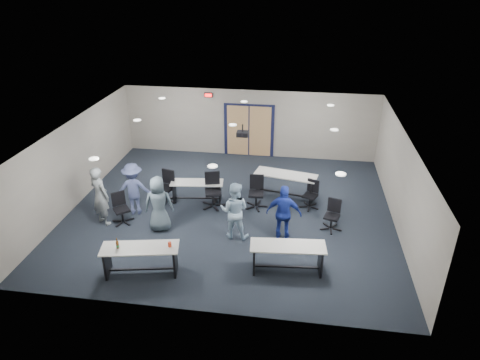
# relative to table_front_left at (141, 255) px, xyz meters

# --- Properties ---
(floor) EXTENTS (10.00, 10.00, 0.00)m
(floor) POSITION_rel_table_front_left_xyz_m (1.70, 3.39, -0.53)
(floor) COLOR black
(floor) RESTS_ON ground
(back_wall) EXTENTS (10.00, 0.04, 2.70)m
(back_wall) POSITION_rel_table_front_left_xyz_m (1.70, 7.89, 0.82)
(back_wall) COLOR gray
(back_wall) RESTS_ON floor
(front_wall) EXTENTS (10.00, 0.04, 2.70)m
(front_wall) POSITION_rel_table_front_left_xyz_m (1.70, -1.11, 0.82)
(front_wall) COLOR gray
(front_wall) RESTS_ON floor
(left_wall) EXTENTS (0.04, 9.00, 2.70)m
(left_wall) POSITION_rel_table_front_left_xyz_m (-3.30, 3.39, 0.82)
(left_wall) COLOR gray
(left_wall) RESTS_ON floor
(right_wall) EXTENTS (0.04, 9.00, 2.70)m
(right_wall) POSITION_rel_table_front_left_xyz_m (6.70, 3.39, 0.82)
(right_wall) COLOR gray
(right_wall) RESTS_ON floor
(ceiling) EXTENTS (10.00, 9.00, 0.04)m
(ceiling) POSITION_rel_table_front_left_xyz_m (1.70, 3.39, 2.17)
(ceiling) COLOR white
(ceiling) RESTS_ON back_wall
(double_door) EXTENTS (2.00, 0.07, 2.20)m
(double_door) POSITION_rel_table_front_left_xyz_m (1.70, 7.85, 0.52)
(double_door) COLOR #111433
(double_door) RESTS_ON back_wall
(exit_sign) EXTENTS (0.32, 0.07, 0.18)m
(exit_sign) POSITION_rel_table_front_left_xyz_m (0.10, 7.83, 1.92)
(exit_sign) COLOR black
(exit_sign) RESTS_ON back_wall
(ceiling_projector) EXTENTS (0.35, 0.32, 0.37)m
(ceiling_projector) POSITION_rel_table_front_left_xyz_m (2.00, 3.88, 1.87)
(ceiling_projector) COLOR black
(ceiling_projector) RESTS_ON ceiling
(ceiling_can_lights) EXTENTS (6.24, 5.74, 0.02)m
(ceiling_can_lights) POSITION_rel_table_front_left_xyz_m (1.70, 3.64, 2.14)
(ceiling_can_lights) COLOR silver
(ceiling_can_lights) RESTS_ON ceiling
(table_front_left) EXTENTS (1.98, 0.98, 1.05)m
(table_front_left) POSITION_rel_table_front_left_xyz_m (0.00, 0.00, 0.00)
(table_front_left) COLOR beige
(table_front_left) RESTS_ON floor
(table_front_right) EXTENTS (1.91, 0.79, 0.76)m
(table_front_right) POSITION_rel_table_front_left_xyz_m (3.60, 0.62, -0.02)
(table_front_right) COLOR beige
(table_front_right) RESTS_ON floor
(table_back_left) EXTENTS (1.75, 0.76, 0.69)m
(table_back_left) POSITION_rel_table_front_left_xyz_m (0.51, 3.83, -0.07)
(table_back_left) COLOR beige
(table_back_left) RESTS_ON floor
(table_back_right) EXTENTS (2.12, 1.07, 0.82)m
(table_back_right) POSITION_rel_table_front_left_xyz_m (3.34, 4.55, 0.03)
(table_back_right) COLOR beige
(table_back_right) RESTS_ON floor
(chair_back_a) EXTENTS (0.83, 0.83, 1.07)m
(chair_back_a) POSITION_rel_table_front_left_xyz_m (-0.49, 3.62, -0.00)
(chair_back_a) COLOR black
(chair_back_a) RESTS_ON floor
(chair_back_b) EXTENTS (0.88, 0.88, 1.13)m
(chair_back_b) POSITION_rel_table_front_left_xyz_m (1.11, 3.53, 0.03)
(chair_back_b) COLOR black
(chair_back_b) RESTS_ON floor
(chair_back_c) EXTENTS (0.70, 0.70, 1.06)m
(chair_back_c) POSITION_rel_table_front_left_xyz_m (2.47, 3.68, -0.01)
(chair_back_c) COLOR black
(chair_back_c) RESTS_ON floor
(chair_back_d) EXTENTS (0.76, 0.76, 0.92)m
(chair_back_d) POSITION_rel_table_front_left_xyz_m (4.16, 3.91, -0.07)
(chair_back_d) COLOR black
(chair_back_d) RESTS_ON floor
(chair_loose_left) EXTENTS (0.84, 0.84, 0.95)m
(chair_loose_left) POSITION_rel_table_front_left_xyz_m (-1.41, 2.19, -0.06)
(chair_loose_left) COLOR black
(chair_loose_left) RESTS_ON floor
(chair_loose_right) EXTENTS (0.73, 0.73, 0.93)m
(chair_loose_right) POSITION_rel_table_front_left_xyz_m (4.79, 2.72, -0.07)
(chair_loose_right) COLOR black
(chair_loose_right) RESTS_ON floor
(person_gray) EXTENTS (0.80, 0.71, 1.83)m
(person_gray) POSITION_rel_table_front_left_xyz_m (-1.97, 2.10, 0.38)
(person_gray) COLOR gray
(person_gray) RESTS_ON floor
(person_plaid) EXTENTS (0.92, 0.70, 1.68)m
(person_plaid) POSITION_rel_table_front_left_xyz_m (-0.16, 2.02, 0.30)
(person_plaid) COLOR slate
(person_plaid) RESTS_ON floor
(person_lightblue) EXTENTS (0.86, 0.70, 1.69)m
(person_lightblue) POSITION_rel_table_front_left_xyz_m (2.04, 1.96, 0.31)
(person_lightblue) COLOR #AFD0E8
(person_lightblue) RESTS_ON floor
(person_navy) EXTENTS (1.00, 0.48, 1.67)m
(person_navy) POSITION_rel_table_front_left_xyz_m (3.42, 2.03, 0.30)
(person_navy) COLOR navy
(person_navy) RESTS_ON floor
(person_back) EXTENTS (1.19, 0.84, 1.67)m
(person_back) POSITION_rel_table_front_left_xyz_m (-1.22, 2.81, 0.30)
(person_back) COLOR #444E7C
(person_back) RESTS_ON floor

